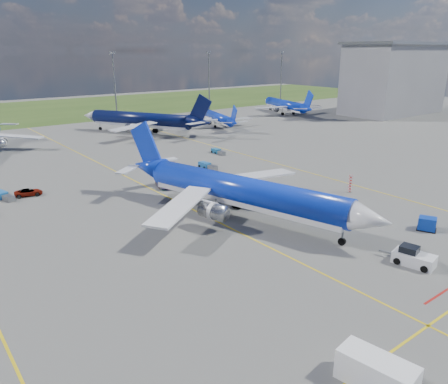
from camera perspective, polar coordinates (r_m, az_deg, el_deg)
ground at (r=54.03m, az=6.12°, el=-7.29°), size 400.00×400.00×0.00m
taxiway_lines at (r=75.09m, az=-8.46°, el=-0.03°), size 60.25×160.00×0.02m
floodlight_masts at (r=151.94m, az=-21.16°, el=12.88°), size 202.20×0.50×22.70m
terminal_building at (r=181.36m, az=21.36°, el=13.66°), size 42.00×22.00×26.00m
warning_post at (r=77.00m, az=16.16°, el=1.06°), size 0.50×0.50×3.00m
bg_jet_n at (r=130.43m, az=-10.71°, el=7.52°), size 51.32×55.47×11.68m
bg_jet_ne at (r=140.90m, az=-0.71°, el=8.59°), size 30.71×35.49×7.89m
bg_jet_ene at (r=170.70m, az=7.94°, el=10.07°), size 38.29×44.36×9.89m
main_airliner at (r=62.97m, az=2.43°, el=-3.43°), size 44.84×52.44×11.81m
pushback_tug at (r=53.93m, az=23.45°, el=-7.84°), size 3.19×6.31×2.10m
uld_container at (r=64.62m, az=25.00°, el=-3.78°), size 2.51×2.73×1.76m
service_van at (r=35.23m, az=19.31°, el=-21.38°), size 3.23×5.73×2.38m
service_car_b at (r=79.27m, az=-24.18°, el=-0.04°), size 4.64×2.74×1.21m
service_car_c at (r=77.56m, az=-7.96°, el=1.13°), size 3.35×5.36×1.45m
baggage_tug_w at (r=89.50m, az=-2.18°, el=3.43°), size 1.65×5.00×1.10m
baggage_tug_c at (r=79.39m, az=-26.86°, el=-0.45°), size 2.51×5.08×1.10m
baggage_tug_e at (r=102.54m, az=-0.80°, el=5.30°), size 1.49×4.59×1.01m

